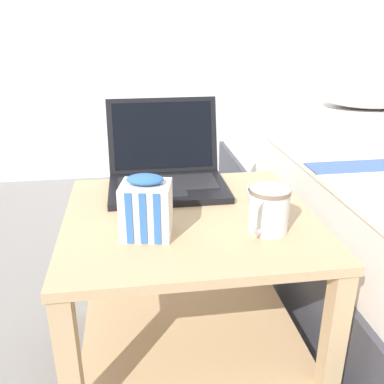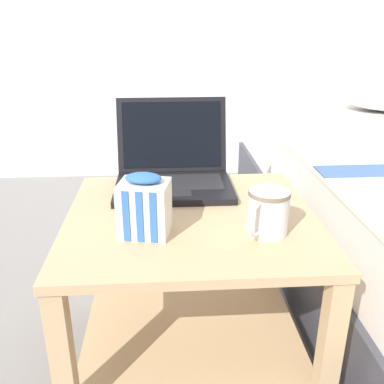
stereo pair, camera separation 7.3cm
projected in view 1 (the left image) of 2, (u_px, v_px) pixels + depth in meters
The scene contains 6 objects.
ground_plane at pixel (190, 358), 1.25m from camera, with size 8.00×8.00×0.00m, color gray.
bedside_table at pixel (190, 270), 1.14m from camera, with size 0.62×0.58×0.46m.
laptop at pixel (166, 170), 1.24m from camera, with size 0.33×0.29×0.24m.
mug_front_left at pixel (268, 208), 0.97m from camera, with size 0.11×0.12×0.10m.
snack_bag at pixel (146, 208), 0.95m from camera, with size 0.12×0.11×0.15m.
cell_phone at pixel (263, 199), 1.16m from camera, with size 0.10×0.16×0.01m.
Camera 1 is at (-0.14, -0.96, 0.92)m, focal length 40.00 mm.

